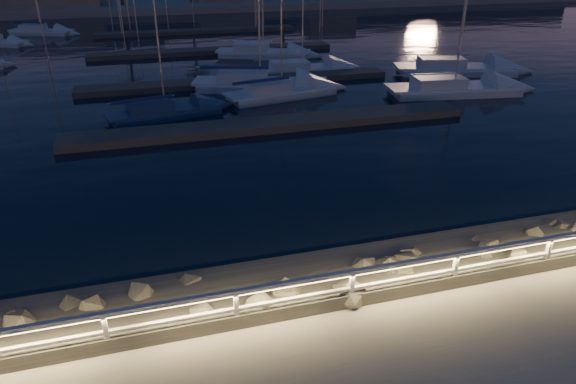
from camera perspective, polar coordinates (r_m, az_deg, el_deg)
The scene contains 14 objects.
ground at distance 14.54m, azimuth 14.41°, elevation -10.64°, with size 400.00×400.00×0.00m, color gray.
harbor_water at distance 42.66m, azimuth -6.91°, elevation 12.98°, with size 400.00×440.00×0.60m.
guard_rail at distance 14.07m, azimuth 14.51°, elevation -8.16°, with size 44.11×0.12×1.06m.
riprap at distance 15.72m, azimuth 12.49°, elevation -8.23°, with size 34.32×2.61×1.20m.
floating_docks at distance 43.77m, azimuth -7.24°, elevation 14.05°, with size 22.00×36.00×0.40m.
far_shore at distance 84.56m, azimuth -12.24°, elevation 19.85°, with size 160.00×14.00×5.20m.
sailboat_c at distance 36.00m, azimuth -3.49°, elevation 12.06°, with size 9.43×5.27×15.44m.
sailboat_d at distance 36.35m, azimuth 17.63°, elevation 11.01°, with size 9.25×3.95×15.16m.
sailboat_f at distance 30.68m, azimuth -13.80°, elevation 8.77°, with size 6.88×3.42×11.31m.
sailboat_g at distance 33.89m, azimuth -1.02°, elevation 11.13°, with size 7.81×3.71×12.79m.
sailboat_h at distance 42.53m, azimuth 17.83°, elevation 13.04°, with size 9.60×5.18×15.64m.
sailboat_k at distance 46.97m, azimuth -3.04°, elevation 15.30°, with size 8.43×5.20×13.90m.
sailboat_l at distance 40.37m, azimuth 1.28°, elevation 13.53°, with size 7.87×2.49×13.21m.
sailboat_n at distance 64.95m, azimuth -25.86°, elevation 15.83°, with size 7.11×4.47×11.80m.
Camera 1 is at (-6.51, -9.87, 8.47)m, focal length 32.00 mm.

